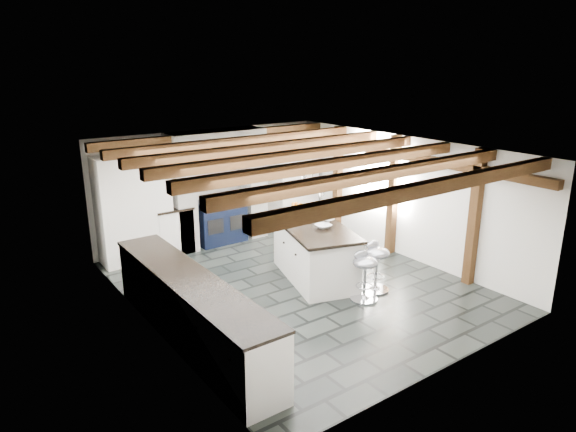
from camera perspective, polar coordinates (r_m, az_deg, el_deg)
ground at (r=8.69m, az=1.01°, el=-7.70°), size 6.00×6.00×0.00m
room_shell at (r=9.14m, az=-7.35°, el=0.55°), size 6.00×6.03×6.00m
range_cooker at (r=10.65m, az=-7.59°, el=-0.45°), size 1.00×0.63×0.99m
kitchen_island at (r=8.80m, az=3.01°, el=-4.03°), size 1.48×2.09×1.25m
bar_stool_near at (r=8.44m, az=9.74°, el=-4.91°), size 0.45×0.45×0.84m
bar_stool_far at (r=8.09m, az=8.52°, el=-5.96°), size 0.44×0.44×0.80m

